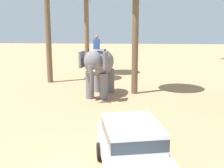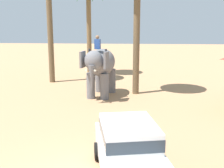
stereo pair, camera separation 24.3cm
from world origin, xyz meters
TOP-DOWN VIEW (x-y plane):
  - car_sedan_foreground at (1.50, 0.97)m, footprint 2.52×4.36m
  - elephant_with_mahout at (-0.53, 10.67)m, footprint 2.10×3.99m

SIDE VIEW (x-z plane):
  - car_sedan_foreground at x=1.50m, z-range 0.08..1.78m
  - elephant_with_mahout at x=-0.53m, z-range 0.05..3.93m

